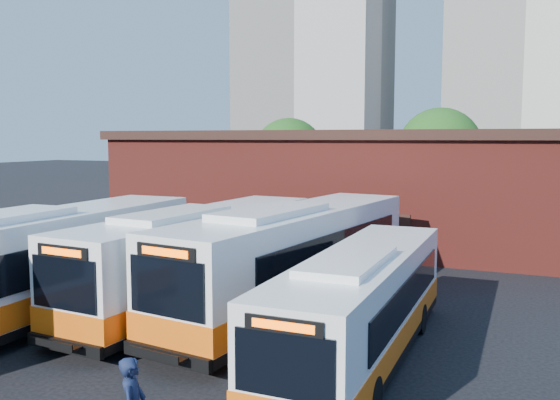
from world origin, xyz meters
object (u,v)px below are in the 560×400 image
at_px(bus_west, 41,270).
at_px(bus_midwest, 200,260).
at_px(bus_mideast, 295,262).
at_px(bus_east, 362,310).

height_order(bus_west, bus_midwest, bus_west).
height_order(bus_west, bus_mideast, bus_west).
xyz_separation_m(bus_midwest, bus_east, (6.84, -3.07, -0.21)).
relative_size(bus_midwest, bus_mideast, 0.95).
bearing_deg(bus_west, bus_east, 3.45).
bearing_deg(bus_west, bus_midwest, 45.24).
relative_size(bus_west, bus_mideast, 0.99).
distance_m(bus_west, bus_mideast, 8.41).
bearing_deg(bus_midwest, bus_east, -20.15).
distance_m(bus_west, bus_midwest, 5.32).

